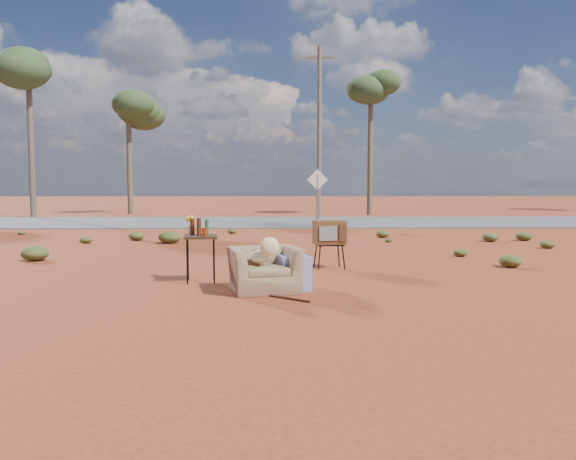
{
  "coord_description": "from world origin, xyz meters",
  "views": [
    {
      "loc": [
        -0.12,
        -8.95,
        1.61
      ],
      "look_at": [
        0.13,
        1.04,
        0.8
      ],
      "focal_mm": 35.0,
      "sensor_mm": 36.0,
      "label": 1
    }
  ],
  "objects": [
    {
      "name": "road_sign",
      "position": [
        1.5,
        12.0,
        1.5
      ],
      "size": [
        0.78,
        0.06,
        2.19
      ],
      "color": "brown",
      "rests_on": "ground"
    },
    {
      "name": "eucalyptus_near_left",
      "position": [
        -8.0,
        22.0,
        5.45
      ],
      "size": [
        3.2,
        3.2,
        6.6
      ],
      "color": "brown",
      "rests_on": "ground"
    },
    {
      "name": "side_table",
      "position": [
        -1.37,
        0.32,
        0.8
      ],
      "size": [
        0.6,
        0.6,
        1.08
      ],
      "rotation": [
        0.0,
        0.0,
        0.12
      ],
      "color": "#342213",
      "rests_on": "ground"
    },
    {
      "name": "ground",
      "position": [
        0.0,
        0.0,
        0.0
      ],
      "size": [
        140.0,
        140.0,
        0.0
      ],
      "primitive_type": "plane",
      "color": "#963E1E",
      "rests_on": "ground"
    },
    {
      "name": "eucalyptus_center",
      "position": [
        5.0,
        21.0,
        6.43
      ],
      "size": [
        3.2,
        3.2,
        7.6
      ],
      "color": "brown",
      "rests_on": "ground"
    },
    {
      "name": "rusty_bar",
      "position": [
        -0.15,
        -1.01,
        0.02
      ],
      "size": [
        1.05,
        0.85,
        0.04
      ],
      "primitive_type": "cylinder",
      "rotation": [
        0.0,
        1.57,
        -0.67
      ],
      "color": "#462612",
      "rests_on": "ground"
    },
    {
      "name": "tv_unit",
      "position": [
        0.94,
        1.72,
        0.68
      ],
      "size": [
        0.63,
        0.54,
        0.92
      ],
      "rotation": [
        0.0,
        0.0,
        0.14
      ],
      "color": "black",
      "rests_on": "ground"
    },
    {
      "name": "utility_pole_center",
      "position": [
        2.0,
        17.5,
        4.15
      ],
      "size": [
        1.4,
        0.2,
        8.0
      ],
      "color": "brown",
      "rests_on": "ground"
    },
    {
      "name": "armchair",
      "position": [
        -0.19,
        -0.51,
        0.42
      ],
      "size": [
        1.3,
        1.01,
        0.9
      ],
      "rotation": [
        0.0,
        0.0,
        0.23
      ],
      "color": "olive",
      "rests_on": "ground"
    },
    {
      "name": "highway",
      "position": [
        0.0,
        15.0,
        0.02
      ],
      "size": [
        140.0,
        7.0,
        0.04
      ],
      "primitive_type": "cube",
      "color": "#565659",
      "rests_on": "ground"
    },
    {
      "name": "eucalyptus_left",
      "position": [
        -12.0,
        19.0,
        6.92
      ],
      "size": [
        3.2,
        3.2,
        8.1
      ],
      "color": "brown",
      "rests_on": "ground"
    },
    {
      "name": "scrub_patch",
      "position": [
        -0.82,
        4.41,
        0.14
      ],
      "size": [
        17.49,
        8.07,
        0.33
      ],
      "color": "#475123",
      "rests_on": "ground"
    }
  ]
}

